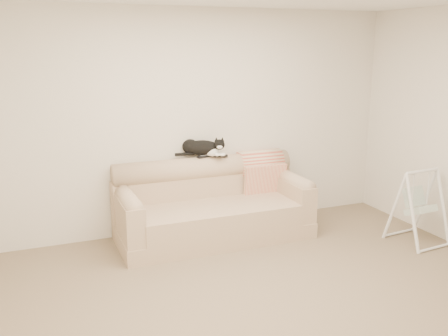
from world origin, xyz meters
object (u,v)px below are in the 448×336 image
object	(u,v)px
remote_a	(204,156)
tuxedo_cat	(202,148)
sofa	(212,207)
remote_b	(220,156)
baby_swing	(418,206)

from	to	relation	value
remote_a	tuxedo_cat	size ratio (longest dim) A/B	0.32
sofa	tuxedo_cat	world-z (taller)	tuxedo_cat
remote_a	remote_b	xyz separation A→B (m)	(0.19, -0.03, -0.00)
baby_swing	remote_b	bearing A→B (deg)	147.12
remote_b	tuxedo_cat	xyz separation A→B (m)	(-0.20, 0.07, 0.10)
remote_b	tuxedo_cat	distance (m)	0.24
sofa	remote_a	bearing A→B (deg)	90.85
remote_a	tuxedo_cat	bearing A→B (deg)	112.59
tuxedo_cat	sofa	bearing A→B (deg)	-86.34
remote_b	tuxedo_cat	bearing A→B (deg)	162.29
sofa	baby_swing	distance (m)	2.33
sofa	baby_swing	xyz separation A→B (m)	(2.09, -1.03, 0.07)
sofa	baby_swing	bearing A→B (deg)	-26.21
tuxedo_cat	baby_swing	world-z (taller)	tuxedo_cat
sofa	remote_a	world-z (taller)	remote_a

